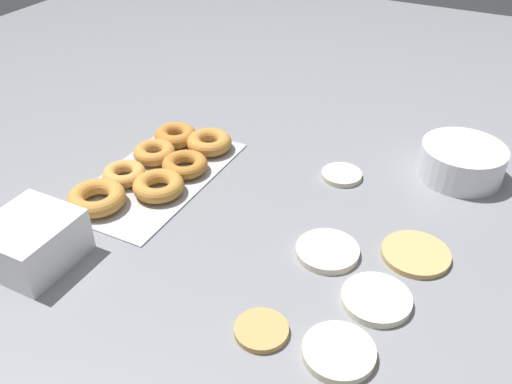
{
  "coord_description": "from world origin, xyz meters",
  "views": [
    {
      "loc": [
        0.73,
        0.27,
        0.62
      ],
      "look_at": [
        -0.01,
        -0.11,
        0.04
      ],
      "focal_mm": 38.0,
      "sensor_mm": 36.0,
      "label": 1
    }
  ],
  "objects_px": {
    "pancake_3": "(339,174)",
    "pancake_5": "(261,330)",
    "pancake_2": "(339,352)",
    "container_stack": "(32,241)",
    "batter_bowl": "(462,162)",
    "pancake_1": "(416,254)",
    "pancake_0": "(327,251)",
    "donut_tray": "(158,167)",
    "pancake_4": "(376,299)"
  },
  "relations": [
    {
      "from": "container_stack",
      "to": "pancake_4",
      "type": "bearing_deg",
      "value": 107.13
    },
    {
      "from": "pancake_4",
      "to": "container_stack",
      "type": "height_order",
      "value": "container_stack"
    },
    {
      "from": "pancake_4",
      "to": "pancake_1",
      "type": "bearing_deg",
      "value": 167.73
    },
    {
      "from": "pancake_1",
      "to": "batter_bowl",
      "type": "height_order",
      "value": "batter_bowl"
    },
    {
      "from": "pancake_3",
      "to": "donut_tray",
      "type": "relative_size",
      "value": 0.21
    },
    {
      "from": "pancake_1",
      "to": "container_stack",
      "type": "distance_m",
      "value": 0.65
    },
    {
      "from": "pancake_0",
      "to": "pancake_4",
      "type": "xyz_separation_m",
      "value": [
        0.07,
        0.11,
        0.0
      ]
    },
    {
      "from": "pancake_2",
      "to": "donut_tray",
      "type": "xyz_separation_m",
      "value": [
        -0.27,
        -0.5,
        0.01
      ]
    },
    {
      "from": "pancake_0",
      "to": "pancake_3",
      "type": "relative_size",
      "value": 1.31
    },
    {
      "from": "donut_tray",
      "to": "pancake_2",
      "type": "bearing_deg",
      "value": 61.66
    },
    {
      "from": "pancake_2",
      "to": "container_stack",
      "type": "xyz_separation_m",
      "value": [
        0.05,
        -0.52,
        0.03
      ]
    },
    {
      "from": "pancake_0",
      "to": "pancake_1",
      "type": "xyz_separation_m",
      "value": [
        -0.06,
        0.14,
        -0.0
      ]
    },
    {
      "from": "pancake_1",
      "to": "pancake_2",
      "type": "distance_m",
      "value": 0.26
    },
    {
      "from": "pancake_1",
      "to": "batter_bowl",
      "type": "bearing_deg",
      "value": 176.21
    },
    {
      "from": "donut_tray",
      "to": "container_stack",
      "type": "relative_size",
      "value": 2.77
    },
    {
      "from": "pancake_1",
      "to": "donut_tray",
      "type": "xyz_separation_m",
      "value": [
        -0.01,
        -0.54,
        0.01
      ]
    },
    {
      "from": "pancake_3",
      "to": "pancake_1",
      "type": "bearing_deg",
      "value": 48.86
    },
    {
      "from": "pancake_0",
      "to": "container_stack",
      "type": "distance_m",
      "value": 0.5
    },
    {
      "from": "donut_tray",
      "to": "batter_bowl",
      "type": "bearing_deg",
      "value": 116.43
    },
    {
      "from": "pancake_5",
      "to": "pancake_1",
      "type": "bearing_deg",
      "value": 149.11
    },
    {
      "from": "pancake_1",
      "to": "batter_bowl",
      "type": "relative_size",
      "value": 0.69
    },
    {
      "from": "batter_bowl",
      "to": "container_stack",
      "type": "bearing_deg",
      "value": -44.92
    },
    {
      "from": "pancake_4",
      "to": "batter_bowl",
      "type": "height_order",
      "value": "batter_bowl"
    },
    {
      "from": "container_stack",
      "to": "pancake_5",
      "type": "bearing_deg",
      "value": 94.51
    },
    {
      "from": "pancake_2",
      "to": "pancake_0",
      "type": "bearing_deg",
      "value": -154.85
    },
    {
      "from": "pancake_0",
      "to": "donut_tray",
      "type": "relative_size",
      "value": 0.28
    },
    {
      "from": "pancake_2",
      "to": "pancake_5",
      "type": "distance_m",
      "value": 0.11
    },
    {
      "from": "pancake_0",
      "to": "batter_bowl",
      "type": "bearing_deg",
      "value": 156.2
    },
    {
      "from": "pancake_1",
      "to": "container_stack",
      "type": "bearing_deg",
      "value": -62.23
    },
    {
      "from": "container_stack",
      "to": "batter_bowl",
      "type": "bearing_deg",
      "value": 135.08
    },
    {
      "from": "pancake_0",
      "to": "donut_tray",
      "type": "height_order",
      "value": "donut_tray"
    },
    {
      "from": "pancake_0",
      "to": "pancake_3",
      "type": "bearing_deg",
      "value": -164.93
    },
    {
      "from": "pancake_1",
      "to": "pancake_2",
      "type": "height_order",
      "value": "pancake_2"
    },
    {
      "from": "batter_bowl",
      "to": "pancake_2",
      "type": "bearing_deg",
      "value": -6.85
    },
    {
      "from": "pancake_3",
      "to": "container_stack",
      "type": "relative_size",
      "value": 0.58
    },
    {
      "from": "pancake_0",
      "to": "pancake_1",
      "type": "relative_size",
      "value": 0.94
    },
    {
      "from": "pancake_0",
      "to": "batter_bowl",
      "type": "height_order",
      "value": "batter_bowl"
    },
    {
      "from": "pancake_0",
      "to": "pancake_3",
      "type": "height_order",
      "value": "pancake_0"
    },
    {
      "from": "pancake_4",
      "to": "donut_tray",
      "type": "bearing_deg",
      "value": -105.87
    },
    {
      "from": "pancake_0",
      "to": "pancake_4",
      "type": "relative_size",
      "value": 1.0
    },
    {
      "from": "container_stack",
      "to": "pancake_3",
      "type": "bearing_deg",
      "value": 142.15
    },
    {
      "from": "batter_bowl",
      "to": "container_stack",
      "type": "height_order",
      "value": "container_stack"
    },
    {
      "from": "pancake_1",
      "to": "pancake_4",
      "type": "distance_m",
      "value": 0.14
    },
    {
      "from": "pancake_0",
      "to": "donut_tray",
      "type": "distance_m",
      "value": 0.41
    },
    {
      "from": "pancake_2",
      "to": "batter_bowl",
      "type": "height_order",
      "value": "batter_bowl"
    },
    {
      "from": "pancake_3",
      "to": "pancake_5",
      "type": "distance_m",
      "value": 0.45
    },
    {
      "from": "pancake_0",
      "to": "container_stack",
      "type": "bearing_deg",
      "value": -61.26
    },
    {
      "from": "pancake_3",
      "to": "donut_tray",
      "type": "bearing_deg",
      "value": -64.43
    },
    {
      "from": "pancake_4",
      "to": "pancake_0",
      "type": "bearing_deg",
      "value": -123.42
    },
    {
      "from": "pancake_2",
      "to": "container_stack",
      "type": "height_order",
      "value": "container_stack"
    }
  ]
}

